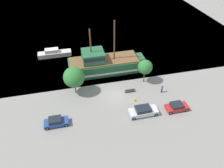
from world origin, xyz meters
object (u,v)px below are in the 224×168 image
(bench_promenade_east, at_px, (130,90))
(pedestrian_walking_near, at_px, (162,88))
(parked_car_curb_rear, at_px, (56,122))
(fire_hydrant, at_px, (134,99))
(moored_boat_dockside, at_px, (54,53))
(pirate_ship, at_px, (103,64))
(parked_car_curb_front, at_px, (143,111))
(parked_car_curb_mid, at_px, (177,107))

(bench_promenade_east, height_order, pedestrian_walking_near, pedestrian_walking_near)
(parked_car_curb_rear, height_order, fire_hydrant, parked_car_curb_rear)
(moored_boat_dockside, height_order, parked_car_curb_rear, moored_boat_dockside)
(pedestrian_walking_near, bearing_deg, pirate_ship, 134.03)
(parked_car_curb_front, distance_m, pedestrian_walking_near, 7.15)
(moored_boat_dockside, distance_m, fire_hydrant, 23.89)
(fire_hydrant, relative_size, bench_promenade_east, 0.41)
(parked_car_curb_rear, relative_size, fire_hydrant, 5.02)
(parked_car_curb_front, distance_m, parked_car_curb_rear, 14.31)
(parked_car_curb_front, height_order, bench_promenade_east, parked_car_curb_front)
(parked_car_curb_rear, xyz_separation_m, fire_hydrant, (13.86, 2.48, -0.27))
(bench_promenade_east, relative_size, pedestrian_walking_near, 1.03)
(pirate_ship, xyz_separation_m, moored_boat_dockside, (-10.08, 8.75, -1.09))
(pirate_ship, xyz_separation_m, bench_promenade_east, (3.47, -8.26, -1.36))
(fire_hydrant, bearing_deg, pirate_ship, 107.96)
(parked_car_curb_front, bearing_deg, fire_hydrant, 96.72)
(moored_boat_dockside, distance_m, pedestrian_walking_near, 26.74)
(parked_car_curb_front, xyz_separation_m, bench_promenade_east, (-0.47, 6.08, -0.33))
(moored_boat_dockside, distance_m, parked_car_curb_rear, 22.11)
(moored_boat_dockside, height_order, parked_car_curb_front, moored_boat_dockside)
(pirate_ship, relative_size, pedestrian_walking_near, 8.93)
(pirate_ship, xyz_separation_m, parked_car_curb_rear, (-10.34, -13.35, -1.12))
(parked_car_curb_mid, distance_m, bench_promenade_east, 9.05)
(pedestrian_walking_near, bearing_deg, fire_hydrant, -168.01)
(parked_car_curb_front, relative_size, parked_car_curb_mid, 1.24)
(pirate_ship, xyz_separation_m, parked_car_curb_front, (3.93, -14.34, -1.03))
(pirate_ship, distance_m, fire_hydrant, 11.52)
(parked_car_curb_mid, xyz_separation_m, pedestrian_walking_near, (-0.61, 4.94, 0.25))
(parked_car_curb_mid, relative_size, pedestrian_walking_near, 2.15)
(parked_car_curb_mid, height_order, fire_hydrant, parked_car_curb_mid)
(moored_boat_dockside, bearing_deg, bench_promenade_east, -51.46)
(pedestrian_walking_near, bearing_deg, bench_promenade_east, 166.68)
(pirate_ship, height_order, parked_car_curb_mid, pirate_ship)
(bench_promenade_east, bearing_deg, parked_car_curb_front, -85.62)
(pirate_ship, relative_size, parked_car_curb_rear, 4.19)
(parked_car_curb_mid, height_order, bench_promenade_east, parked_car_curb_mid)
(parked_car_curb_front, relative_size, pedestrian_walking_near, 2.66)
(pirate_ship, xyz_separation_m, fire_hydrant, (3.53, -10.87, -1.40))
(pirate_ship, relative_size, bench_promenade_east, 8.66)
(moored_boat_dockside, xyz_separation_m, bench_promenade_east, (13.55, -17.01, -0.28))
(bench_promenade_east, bearing_deg, parked_car_curb_rear, -159.74)
(parked_car_curb_front, bearing_deg, pedestrian_walking_near, 41.09)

